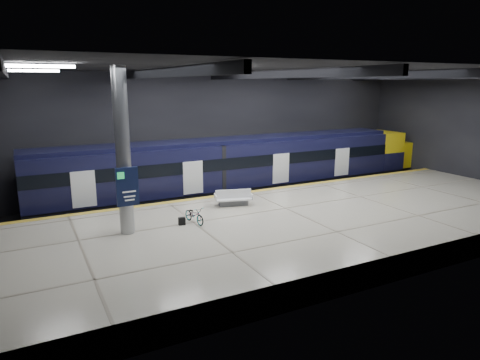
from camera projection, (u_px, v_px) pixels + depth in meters
ground at (275, 223)px, 22.89m from camera, size 30.00×30.00×0.00m
room_shell at (277, 115)px, 21.63m from camera, size 30.10×16.10×8.05m
platform at (302, 227)px, 20.61m from camera, size 30.00×11.00×1.10m
safety_strip at (250, 192)px, 25.03m from camera, size 30.00×0.40×0.01m
rails at (230, 198)px, 27.64m from camera, size 30.00×1.52×0.16m
train at (254, 165)px, 27.99m from camera, size 29.40×2.84×3.79m
bench at (233, 200)px, 22.20m from camera, size 2.07×1.28×0.85m
bicycle at (194, 215)px, 19.37m from camera, size 0.79×1.54×0.77m
pannier_bag at (182, 221)px, 19.15m from camera, size 0.32×0.21×0.35m
info_column at (123, 155)px, 17.43m from camera, size 0.90×0.78×6.90m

